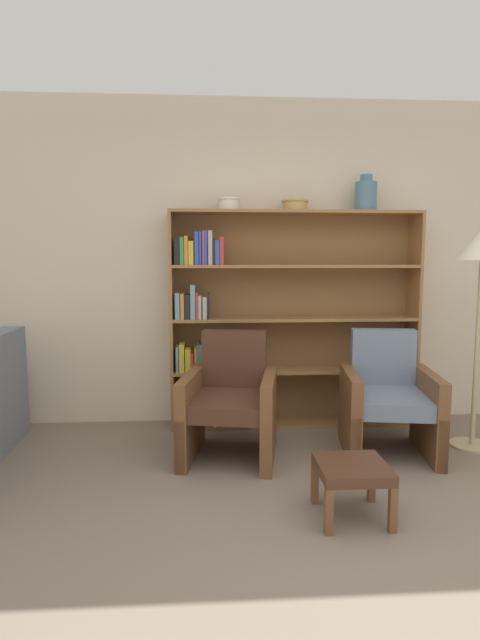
# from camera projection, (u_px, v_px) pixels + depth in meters

# --- Properties ---
(ground_plane) EXTENTS (24.00, 24.00, 0.00)m
(ground_plane) POSITION_uv_depth(u_px,v_px,m) (431.00, 619.00, 1.97)
(ground_plane) COLOR #7A6B5B
(wall_back) EXTENTS (12.00, 0.06, 2.75)m
(wall_back) POSITION_uv_depth(u_px,v_px,m) (308.00, 264.00, 4.34)
(wall_back) COLOR beige
(wall_back) RESTS_ON ground
(bookshelf) EXTENTS (2.07, 0.30, 1.81)m
(bookshelf) POSITION_uv_depth(u_px,v_px,m) (274.00, 321.00, 4.21)
(bookshelf) COLOR olive
(bookshelf) RESTS_ON ground
(bowl_terracotta) EXTENTS (0.18, 0.18, 0.10)m
(bowl_terracotta) POSITION_uv_depth(u_px,v_px,m) (229.00, 203.00, 4.05)
(bowl_terracotta) COLOR silver
(bowl_terracotta) RESTS_ON bookshelf
(bowl_cream) EXTENTS (0.23, 0.23, 0.09)m
(bowl_cream) POSITION_uv_depth(u_px,v_px,m) (295.00, 204.00, 4.09)
(bowl_cream) COLOR tan
(bowl_cream) RESTS_ON bookshelf
(vase_tall) EXTENTS (0.18, 0.18, 0.30)m
(vase_tall) POSITION_uv_depth(u_px,v_px,m) (366.00, 196.00, 4.11)
(vase_tall) COLOR slate
(vase_tall) RESTS_ON bookshelf
(armchair_leather) EXTENTS (0.75, 0.78, 0.88)m
(armchair_leather) POSITION_uv_depth(u_px,v_px,m) (230.00, 402.00, 3.59)
(armchair_leather) COLOR brown
(armchair_leather) RESTS_ON ground
(armchair_cushioned) EXTENTS (0.73, 0.77, 0.88)m
(armchair_cushioned) POSITION_uv_depth(u_px,v_px,m) (388.00, 399.00, 3.66)
(armchair_cushioned) COLOR brown
(armchair_cushioned) RESTS_ON ground
(footstool) EXTENTS (0.38, 0.38, 0.31)m
(footstool) POSITION_uv_depth(u_px,v_px,m) (352.00, 473.00, 2.72)
(footstool) COLOR brown
(footstool) RESTS_ON ground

